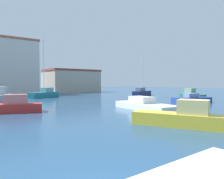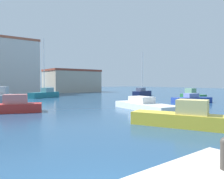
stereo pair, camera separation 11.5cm
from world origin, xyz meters
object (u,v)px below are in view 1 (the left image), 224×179
Objects in this scene: motorboat_yellow_center_channel at (183,117)px; motorboat_white_far_left at (145,105)px; motorboat_green_near_pier at (192,95)px; sailboat_teal_mid_harbor at (45,94)px; motorboat_grey_far_right at (2,96)px; motorboat_blue_distant_north at (192,99)px; motorboat_red_behind_lamppost at (8,107)px; sailboat_navy_distant_east at (142,93)px.

motorboat_white_far_left is (4.32, 7.15, -0.15)m from motorboat_yellow_center_channel.
sailboat_teal_mid_harbor reaches higher than motorboat_green_near_pier.
motorboat_yellow_center_channel is at bearing -80.72° from motorboat_grey_far_right.
motorboat_green_near_pier is at bearing 31.51° from motorboat_blue_distant_north.
sailboat_teal_mid_harbor is at bearing 117.66° from motorboat_blue_distant_north.
motorboat_grey_far_right reaches higher than motorboat_green_near_pier.
motorboat_blue_distant_north is (11.11, -21.19, -0.23)m from sailboat_teal_mid_harbor.
motorboat_red_behind_lamppost is at bearing 116.92° from motorboat_yellow_center_channel.
sailboat_navy_distant_east is 29.57m from motorboat_yellow_center_channel.
motorboat_green_near_pier reaches higher than motorboat_white_far_left.
sailboat_navy_distant_east is 1.36× the size of motorboat_red_behind_lamppost.
motorboat_grey_far_right is at bearing 114.14° from motorboat_white_far_left.
motorboat_green_near_pier is (25.65, -13.81, -0.17)m from motorboat_grey_far_right.
motorboat_white_far_left is 9.93m from motorboat_blue_distant_north.
motorboat_green_near_pier is (1.81, -9.59, -0.10)m from sailboat_navy_distant_east.
motorboat_yellow_center_channel is at bearing -121.17° from motorboat_white_far_left.
motorboat_green_near_pier is 0.59× the size of motorboat_white_far_left.
motorboat_yellow_center_channel is 8.35m from motorboat_white_far_left.
motorboat_blue_distant_north is at bearing -62.34° from sailboat_teal_mid_harbor.
motorboat_blue_distant_north is (18.51, -18.19, -0.29)m from motorboat_grey_far_right.
motorboat_green_near_pier is 27.95m from motorboat_red_behind_lamppost.
sailboat_teal_mid_harbor is (7.40, 3.00, -0.05)m from motorboat_grey_far_right.
motorboat_blue_distant_north is at bearing 30.17° from motorboat_yellow_center_channel.
motorboat_grey_far_right is at bearing -157.92° from sailboat_teal_mid_harbor.
motorboat_red_behind_lamppost is at bearing 179.13° from motorboat_green_near_pier.
motorboat_grey_far_right is 0.87× the size of motorboat_red_behind_lamppost.
motorboat_grey_far_right reaches higher than motorboat_blue_distant_north.
motorboat_yellow_center_channel is 16.41m from motorboat_blue_distant_north.
sailboat_navy_distant_east is 27.70m from motorboat_red_behind_lamppost.
motorboat_red_behind_lamppost is (-26.14, -9.16, -0.13)m from sailboat_navy_distant_east.
motorboat_yellow_center_channel is 14.63m from motorboat_red_behind_lamppost.
motorboat_yellow_center_channel is at bearing -95.98° from sailboat_teal_mid_harbor.
sailboat_teal_mid_harbor is 19.05m from motorboat_red_behind_lamppost.
sailboat_navy_distant_east is 17.95m from sailboat_teal_mid_harbor.
motorboat_green_near_pier reaches higher than motorboat_red_behind_lamppost.
motorboat_red_behind_lamppost is (-10.95, 5.90, 0.11)m from motorboat_white_far_left.
motorboat_grey_far_right reaches higher than motorboat_white_far_left.
motorboat_blue_distant_north is at bearing -12.98° from motorboat_red_behind_lamppost.
motorboat_blue_distant_north is at bearing 6.38° from motorboat_white_far_left.
motorboat_red_behind_lamppost is (-27.95, 0.42, -0.04)m from motorboat_green_near_pier.
motorboat_yellow_center_channel is 24.78m from motorboat_green_near_pier.
motorboat_yellow_center_channel is at bearing -63.08° from motorboat_red_behind_lamppost.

